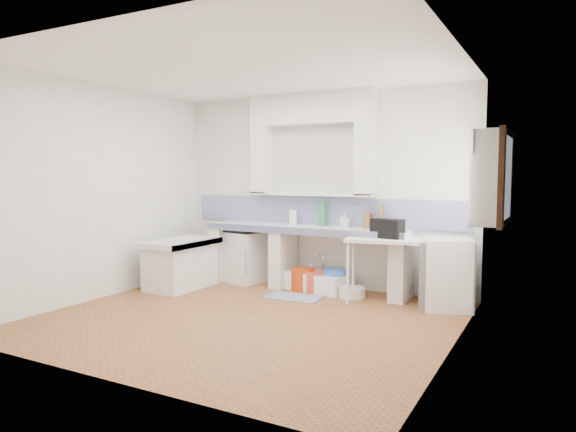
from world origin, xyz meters
The scene contains 36 objects.
floor centered at (0.00, 0.00, 0.00)m, with size 4.50×4.50×0.00m, color #9C5D30.
ceiling centered at (0.00, 0.00, 2.80)m, with size 4.50×4.50×0.00m, color white.
wall_back centered at (0.00, 2.00, 1.40)m, with size 4.50×4.50×0.00m, color white.
wall_front centered at (0.00, -2.00, 1.40)m, with size 4.50×4.50×0.00m, color white.
wall_left centered at (-2.25, 0.00, 1.40)m, with size 4.50×4.50×0.00m, color white.
wall_right centered at (2.25, 0.00, 1.40)m, with size 4.50×4.50×0.00m, color white.
alcove_mass centered at (-0.10, 1.88, 2.58)m, with size 1.90×0.25×0.45m, color white.
window_frame centered at (2.42, 1.20, 1.60)m, with size 0.35×0.86×1.06m, color #3D2113.
lace_valance centered at (2.28, 1.20, 1.98)m, with size 0.01×0.84×0.24m, color white.
counter_slab centered at (-0.10, 1.70, 0.86)m, with size 3.00×0.60×0.08m, color white.
counter_lip centered at (-0.10, 1.42, 0.86)m, with size 3.00×0.04×0.10m, color navy.
counter_pier_left centered at (-1.50, 1.70, 0.41)m, with size 0.20×0.55×0.82m, color white.
counter_pier_mid centered at (-0.45, 1.70, 0.41)m, with size 0.20×0.55×0.82m, color white.
counter_pier_right centered at (1.30, 1.70, 0.41)m, with size 0.20×0.55×0.82m, color white.
peninsula_top centered at (-1.70, 0.90, 0.66)m, with size 0.70×1.10×0.08m, color white.
peninsula_base centered at (-1.70, 0.90, 0.31)m, with size 0.60×1.00×0.62m, color white.
peninsula_lip centered at (-1.37, 0.90, 0.66)m, with size 0.04×1.10×0.10m, color navy.
backsplash centered at (0.00, 1.99, 1.10)m, with size 4.27×0.03×0.40m, color navy.
stove centered at (-1.11, 1.70, 0.38)m, with size 0.54×0.52×0.76m, color white.
sink centered at (0.10, 1.71, 0.11)m, with size 0.95×0.51×0.23m, color white.
side_table centered at (1.15, 1.49, 0.41)m, with size 0.99×0.55×0.04m, color white.
fridge centered at (1.92, 1.53, 0.43)m, with size 0.56×0.56×0.87m, color white.
bucket_red centered at (-0.09, 1.62, 0.16)m, with size 0.34×0.34×0.31m, color red.
bucket_orange centered at (0.13, 1.58, 0.14)m, with size 0.30×0.30×0.28m, color #E5462E.
bucket_blue centered at (0.39, 1.66, 0.16)m, with size 0.35×0.35×0.33m, color blue.
basin_white centered at (0.69, 1.51, 0.07)m, with size 0.35×0.35×0.14m, color white.
water_bottle_a centered at (-0.04, 1.81, 0.17)m, with size 0.09×0.09×0.34m, color silver.
water_bottle_b centered at (0.28, 1.85, 0.16)m, with size 0.08×0.08×0.32m, color silver.
black_bag centered at (1.17, 1.49, 0.95)m, with size 0.39×0.22×0.24m, color black.
green_bottle_a centered at (0.07, 1.85, 1.08)m, with size 0.08×0.08×0.36m, color #2C7548.
green_bottle_b centered at (0.11, 1.85, 1.07)m, with size 0.08×0.08×0.35m, color #2C7548.
knife_block centered at (0.78, 1.85, 1.00)m, with size 0.10×0.08×0.21m, color brown.
cutting_board centered at (0.97, 1.85, 1.06)m, with size 0.02×0.23×0.32m, color brown.
paper_towel centered at (-0.36, 1.83, 1.01)m, with size 0.11×0.11×0.22m, color white.
soap_bottle centered at (0.46, 1.80, 1.00)m, with size 0.09×0.10×0.21m, color white.
rug centered at (0.01, 1.14, 0.01)m, with size 0.74×0.42×0.01m, color #384388.
Camera 1 is at (3.12, -4.83, 1.64)m, focal length 32.09 mm.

